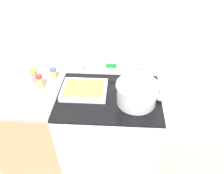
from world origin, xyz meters
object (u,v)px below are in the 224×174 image
Objects in this scene: casserole_dish at (84,90)px; spice_jar_blue_cap at (54,74)px; ladle at (160,96)px; spice_jar_yellow_cap at (34,75)px; mixing_bowl at (137,92)px; spice_jar_red_cap at (40,82)px.

spice_jar_blue_cap is (-0.28, 0.16, 0.03)m from casserole_dish.
ladle is 2.28× the size of spice_jar_yellow_cap.
spice_jar_blue_cap is 0.15m from spice_jar_yellow_cap.
mixing_bowl is 0.19m from ladle.
spice_jar_blue_cap is 0.15m from spice_jar_red_cap.
ladle reaches higher than casserole_dish.
mixing_bowl reaches higher than spice_jar_red_cap.
spice_jar_red_cap reaches higher than casserole_dish.
spice_jar_red_cap is 0.11m from spice_jar_yellow_cap.
mixing_bowl is 0.77m from spice_jar_red_cap.
mixing_bowl is 1.15× the size of ladle.
mixing_bowl is 2.62× the size of spice_jar_yellow_cap.
mixing_bowl is 2.81× the size of spice_jar_red_cap.
spice_jar_red_cap is (-0.76, 0.11, -0.03)m from mixing_bowl.
casserole_dish is at bearing -4.16° from spice_jar_red_cap.
casserole_dish is 0.36m from spice_jar_red_cap.
casserole_dish is 3.73× the size of spice_jar_blue_cap.
mixing_bowl reaches higher than spice_jar_yellow_cap.
spice_jar_blue_cap is 0.80× the size of spice_jar_yellow_cap.
spice_jar_blue_cap is at bearing 160.53° from mixing_bowl.
ladle is at bearing -8.61° from spice_jar_yellow_cap.
spice_jar_blue_cap reaches higher than ladle.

